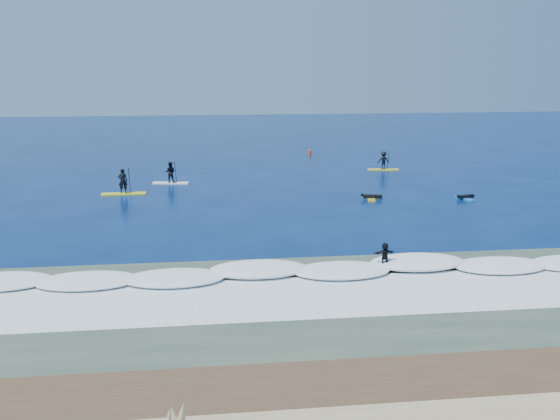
{
  "coord_description": "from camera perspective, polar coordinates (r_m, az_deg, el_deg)",
  "views": [
    {
      "loc": [
        -5.34,
        -38.29,
        10.1
      ],
      "look_at": [
        -0.7,
        0.73,
        0.6
      ],
      "focal_mm": 40.0,
      "sensor_mm": 36.0,
      "label": 1
    }
  ],
  "objects": [
    {
      "name": "wave_surfer",
      "position": [
        31.06,
        9.55,
        -4.18
      ],
      "size": [
        1.76,
        0.68,
        1.24
      ],
      "rotation": [
        0.0,
        0.0,
        0.13
      ],
      "color": "white",
      "rests_on": "breaking_wave"
    },
    {
      "name": "prone_paddler_far",
      "position": [
        48.32,
        16.56,
        1.12
      ],
      "size": [
        1.47,
        1.92,
        0.39
      ],
      "rotation": [
        0.0,
        0.0,
        1.82
      ],
      "color": "blue",
      "rests_on": "ground"
    },
    {
      "name": "breaking_wave",
      "position": [
        30.51,
        3.71,
        -5.77
      ],
      "size": [
        40.0,
        6.0,
        0.3
      ],
      "primitive_type": "cube",
      "color": "white",
      "rests_on": "ground"
    },
    {
      "name": "sup_paddler_right",
      "position": [
        59.27,
        9.44,
        4.37
      ],
      "size": [
        2.95,
        1.07,
        2.02
      ],
      "rotation": [
        0.0,
        0.0,
        -0.12
      ],
      "color": "yellow",
      "rests_on": "ground"
    },
    {
      "name": "ground",
      "position": [
        39.96,
        1.12,
        -1.05
      ],
      "size": [
        160.0,
        160.0,
        0.0
      ],
      "primitive_type": "plane",
      "color": "#031A42",
      "rests_on": "ground"
    },
    {
      "name": "marker_buoy",
      "position": [
        67.75,
        2.75,
        5.29
      ],
      "size": [
        0.32,
        0.32,
        0.77
      ],
      "rotation": [
        0.0,
        0.0,
        -0.27
      ],
      "color": "red",
      "rests_on": "ground"
    },
    {
      "name": "wet_sand_strip",
      "position": [
        20.31,
        9.82,
        -16.45
      ],
      "size": [
        90.0,
        5.0,
        0.08
      ],
      "primitive_type": "cube",
      "color": "#4A3222",
      "rests_on": "ground"
    },
    {
      "name": "prone_paddler_near",
      "position": [
        46.8,
        8.36,
        1.16
      ],
      "size": [
        1.59,
        2.07,
        0.42
      ],
      "rotation": [
        0.0,
        0.0,
        1.34
      ],
      "color": "gold",
      "rests_on": "ground"
    },
    {
      "name": "whitewater",
      "position": [
        27.75,
        4.83,
        -7.8
      ],
      "size": [
        34.0,
        5.0,
        0.02
      ],
      "primitive_type": "cube",
      "color": "silver",
      "rests_on": "ground"
    },
    {
      "name": "shallow_water",
      "position": [
        26.84,
        5.26,
        -8.56
      ],
      "size": [
        90.0,
        13.0,
        0.01
      ],
      "primitive_type": "cube",
      "color": "#314335",
      "rests_on": "ground"
    },
    {
      "name": "sup_paddler_center",
      "position": [
        52.82,
        -10.0,
        3.23
      ],
      "size": [
        3.08,
        1.16,
        2.11
      ],
      "rotation": [
        0.0,
        0.0,
        -0.14
      ],
      "color": "white",
      "rests_on": "ground"
    },
    {
      "name": "sup_paddler_left",
      "position": [
        49.29,
        -14.15,
        2.22
      ],
      "size": [
        3.37,
        0.97,
        2.34
      ],
      "rotation": [
        0.0,
        0.0,
        0.04
      ],
      "color": "yellow",
      "rests_on": "ground"
    }
  ]
}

